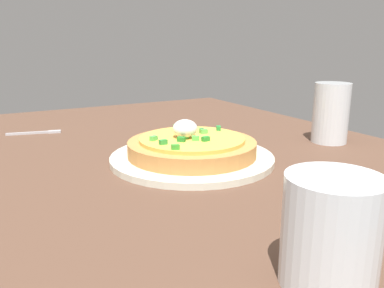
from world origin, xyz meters
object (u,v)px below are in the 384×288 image
(pizza, at_px, (192,146))
(cup_far, at_px, (331,234))
(fork, at_px, (39,133))
(plate, at_px, (192,158))
(cup_near, at_px, (331,116))

(pizza, height_order, cup_far, cup_far)
(fork, bearing_deg, pizza, -46.96)
(fork, bearing_deg, cup_far, -66.53)
(plate, bearing_deg, cup_near, 86.57)
(cup_far, bearing_deg, plate, 169.32)
(cup_near, distance_m, fork, 0.64)
(plate, bearing_deg, pizza, -120.51)
(cup_near, height_order, cup_far, cup_near)
(cup_near, bearing_deg, plate, -93.43)
(pizza, relative_size, cup_far, 2.28)
(pizza, xyz_separation_m, cup_far, (0.37, -0.07, 0.02))
(cup_far, relative_size, fork, 0.84)
(plate, xyz_separation_m, cup_near, (0.02, 0.32, 0.05))
(pizza, distance_m, cup_near, 0.32)
(pizza, bearing_deg, plate, 59.49)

